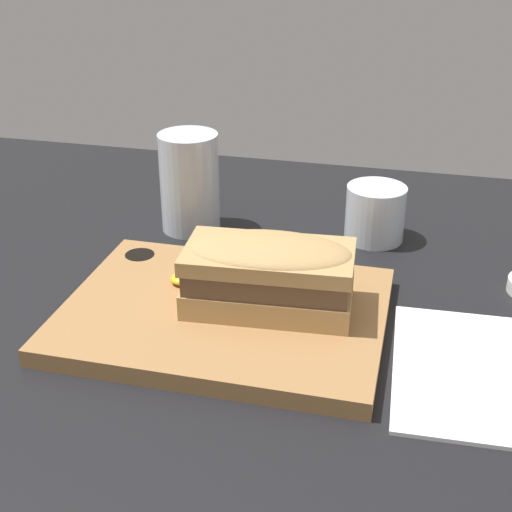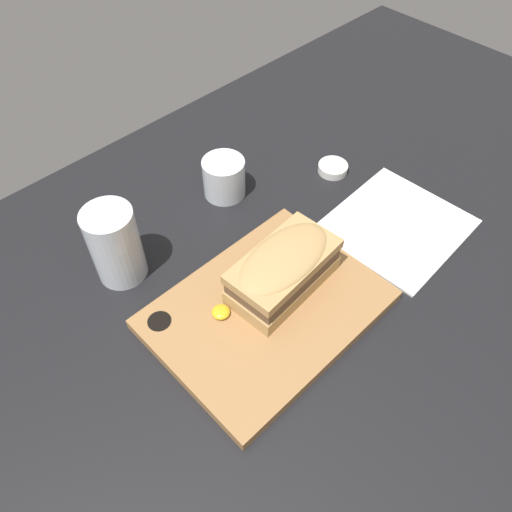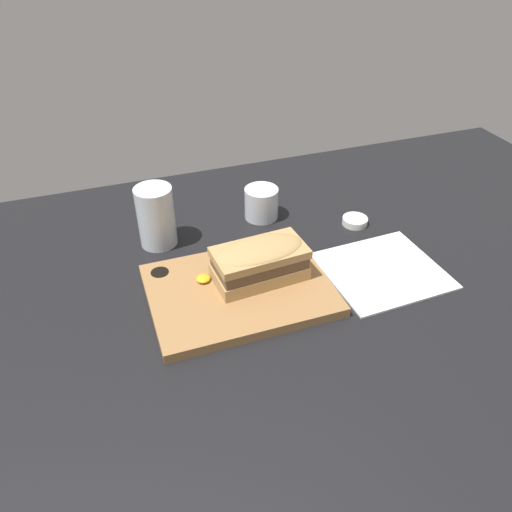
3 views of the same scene
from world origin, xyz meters
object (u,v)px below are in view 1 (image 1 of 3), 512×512
Objects in this scene: water_glass at (190,189)px; serving_board at (224,314)px; wine_glass at (375,216)px; sandwich at (269,271)px.

serving_board is at bearing -63.43° from water_glass.
water_glass reaches higher than serving_board.
wine_glass is at bearing 6.04° from water_glass.
water_glass is at bearing 126.75° from sandwich.
sandwich is 24.28cm from water_glass.
wine_glass is (8.27, 21.87, -2.62)cm from sandwich.
sandwich reaches higher than serving_board.
wine_glass reaches higher than serving_board.
water_glass is at bearing -173.96° from wine_glass.
water_glass is 23.04cm from wine_glass.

